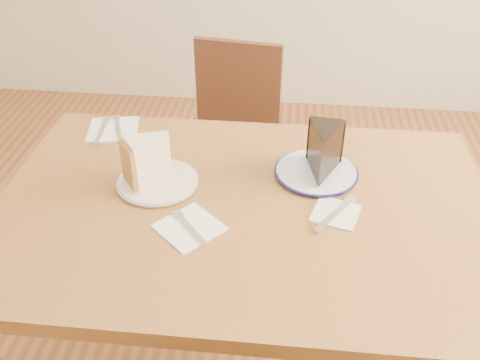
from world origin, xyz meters
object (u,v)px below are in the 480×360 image
table (242,235)px  carrot_cake (151,160)px  plate_cream (158,182)px  plate_navy (316,172)px  chair_far (230,141)px  chocolate_cake (323,154)px

table → carrot_cake: carrot_cake is taller
plate_cream → plate_navy: same height
table → chair_far: chair_far is taller
plate_cream → plate_navy: (0.40, 0.09, 0.00)m
chair_far → plate_navy: chair_far is taller
plate_navy → carrot_cake: bearing=-169.3°
chocolate_cake → table: bearing=41.8°
chair_far → plate_navy: (0.30, -0.62, 0.30)m
plate_cream → chocolate_cake: size_ratio=1.53×
chair_far → chocolate_cake: (0.31, -0.63, 0.37)m
table → carrot_cake: size_ratio=10.72×
plate_cream → chocolate_cake: (0.41, 0.07, 0.06)m
table → chair_far: (-0.12, 0.77, -0.20)m
plate_navy → chocolate_cake: chocolate_cake is taller
chair_far → carrot_cake: bearing=89.1°
carrot_cake → plate_navy: bearing=64.3°
chocolate_cake → chair_far: bearing=-56.9°
table → plate_navy: 0.25m
carrot_cake → table: bearing=37.5°
plate_cream → chair_far: bearing=82.1°
chair_far → plate_navy: bearing=124.1°
chair_far → plate_cream: 0.78m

